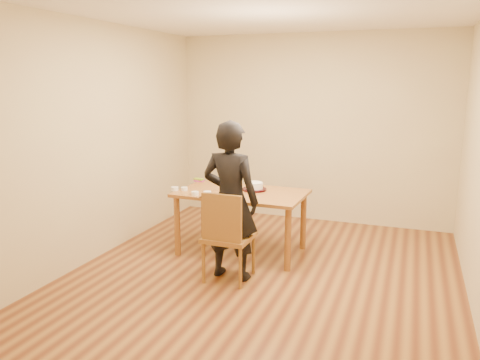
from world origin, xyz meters
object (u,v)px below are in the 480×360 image
(dining_table, at_px, (241,193))
(person, at_px, (230,201))
(cake_plate, at_px, (254,189))
(cake, at_px, (254,186))
(dining_chair, at_px, (229,237))

(dining_table, bearing_deg, person, -77.05)
(cake_plate, distance_m, cake, 0.04)
(dining_chair, distance_m, cake_plate, 0.95)
(dining_table, distance_m, dining_chair, 0.84)
(dining_table, distance_m, cake_plate, 0.17)
(cake_plate, bearing_deg, cake, 0.00)
(cake_plate, relative_size, cake, 1.44)
(cake, bearing_deg, person, -87.93)
(person, bearing_deg, cake, -85.09)
(cake_plate, xyz_separation_m, person, (0.03, -0.85, 0.07))
(cake_plate, relative_size, person, 0.18)
(dining_chair, distance_m, person, 0.38)
(dining_table, relative_size, cake_plate, 5.13)
(cake_plate, bearing_deg, dining_chair, -88.04)
(dining_table, relative_size, person, 0.90)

